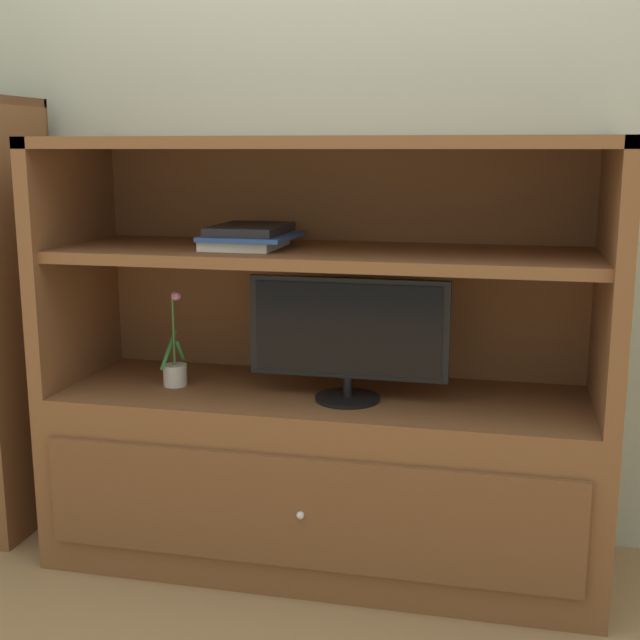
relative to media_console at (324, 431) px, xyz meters
The scene contains 6 objects.
ground_plane 0.60m from the media_console, 90.00° to the right, with size 8.00×8.00×0.00m, color #99754C.
painted_rear_wall 1.02m from the media_console, 90.00° to the left, with size 6.00×0.10×2.80m, color #ADB29E.
media_console is the anchor object (origin of this frame).
tv_monitor 0.37m from the media_console, 38.61° to the right, with size 0.63×0.21×0.39m.
potted_plant 0.54m from the media_console, behind, with size 0.08×0.12×0.32m.
magazine_stack 0.68m from the media_console, behind, with size 0.28×0.32×0.07m.
Camera 1 is at (0.57, -2.15, 1.36)m, focal length 46.99 mm.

